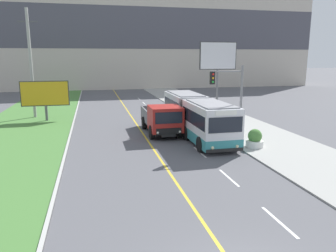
{
  "coord_description": "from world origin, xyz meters",
  "views": [
    {
      "loc": [
        -3.74,
        -6.67,
        5.97
      ],
      "look_at": [
        1.1,
        14.28,
        1.4
      ],
      "focal_mm": 35.0,
      "sensor_mm": 36.0,
      "label": 1
    }
  ],
  "objects_px": {
    "utility_pole_far": "(31,64)",
    "billboard_small": "(45,94)",
    "billboard_large": "(218,59)",
    "planter_round_near": "(255,139)",
    "city_bus": "(196,116)",
    "planter_round_second": "(228,127)",
    "traffic_light_mast": "(232,95)",
    "dump_truck": "(163,120)"
  },
  "relations": [
    {
      "from": "utility_pole_far",
      "to": "billboard_small",
      "type": "bearing_deg",
      "value": -57.62
    },
    {
      "from": "billboard_large",
      "to": "planter_round_near",
      "type": "distance_m",
      "value": 17.29
    },
    {
      "from": "city_bus",
      "to": "billboard_small",
      "type": "relative_size",
      "value": 2.69
    },
    {
      "from": "planter_round_near",
      "to": "planter_round_second",
      "type": "xyz_separation_m",
      "value": [
        -0.22,
        3.84,
        0.02
      ]
    },
    {
      "from": "planter_round_second",
      "to": "traffic_light_mast",
      "type": "bearing_deg",
      "value": -111.43
    },
    {
      "from": "billboard_small",
      "to": "dump_truck",
      "type": "bearing_deg",
      "value": -40.7
    },
    {
      "from": "billboard_small",
      "to": "planter_round_near",
      "type": "distance_m",
      "value": 19.79
    },
    {
      "from": "utility_pole_far",
      "to": "planter_round_second",
      "type": "relative_size",
      "value": 8.3
    },
    {
      "from": "traffic_light_mast",
      "to": "planter_round_near",
      "type": "relative_size",
      "value": 4.49
    },
    {
      "from": "traffic_light_mast",
      "to": "planter_round_second",
      "type": "bearing_deg",
      "value": 68.57
    },
    {
      "from": "city_bus",
      "to": "billboard_small",
      "type": "height_order",
      "value": "billboard_small"
    },
    {
      "from": "utility_pole_far",
      "to": "traffic_light_mast",
      "type": "distance_m",
      "value": 20.7
    },
    {
      "from": "dump_truck",
      "to": "billboard_large",
      "type": "distance_m",
      "value": 14.9
    },
    {
      "from": "utility_pole_far",
      "to": "billboard_large",
      "type": "bearing_deg",
      "value": 2.4
    },
    {
      "from": "billboard_large",
      "to": "planter_round_near",
      "type": "xyz_separation_m",
      "value": [
        -3.59,
        -16.11,
        -5.14
      ]
    },
    {
      "from": "billboard_small",
      "to": "planter_round_near",
      "type": "bearing_deg",
      "value": -41.78
    },
    {
      "from": "utility_pole_far",
      "to": "planter_round_near",
      "type": "distance_m",
      "value": 22.66
    },
    {
      "from": "billboard_large",
      "to": "planter_round_second",
      "type": "bearing_deg",
      "value": -107.25
    },
    {
      "from": "billboard_small",
      "to": "traffic_light_mast",
      "type": "bearing_deg",
      "value": -43.07
    },
    {
      "from": "planter_round_second",
      "to": "billboard_large",
      "type": "bearing_deg",
      "value": 72.75
    },
    {
      "from": "billboard_large",
      "to": "planter_round_second",
      "type": "distance_m",
      "value": 13.82
    },
    {
      "from": "city_bus",
      "to": "utility_pole_far",
      "type": "distance_m",
      "value": 17.64
    },
    {
      "from": "dump_truck",
      "to": "traffic_light_mast",
      "type": "bearing_deg",
      "value": -48.37
    },
    {
      "from": "billboard_small",
      "to": "planter_round_second",
      "type": "relative_size",
      "value": 3.43
    },
    {
      "from": "planter_round_near",
      "to": "planter_round_second",
      "type": "height_order",
      "value": "planter_round_second"
    },
    {
      "from": "city_bus",
      "to": "traffic_light_mast",
      "type": "relative_size",
      "value": 2.15
    },
    {
      "from": "utility_pole_far",
      "to": "billboard_small",
      "type": "height_order",
      "value": "utility_pole_far"
    },
    {
      "from": "traffic_light_mast",
      "to": "billboard_large",
      "type": "distance_m",
      "value": 16.33
    },
    {
      "from": "traffic_light_mast",
      "to": "billboard_large",
      "type": "bearing_deg",
      "value": 71.89
    },
    {
      "from": "utility_pole_far",
      "to": "city_bus",
      "type": "bearing_deg",
      "value": -38.85
    },
    {
      "from": "billboard_large",
      "to": "planter_round_near",
      "type": "bearing_deg",
      "value": -102.55
    },
    {
      "from": "billboard_large",
      "to": "dump_truck",
      "type": "bearing_deg",
      "value": -128.11
    },
    {
      "from": "city_bus",
      "to": "traffic_light_mast",
      "type": "height_order",
      "value": "traffic_light_mast"
    },
    {
      "from": "utility_pole_far",
      "to": "billboard_large",
      "type": "relative_size",
      "value": 1.38
    },
    {
      "from": "billboard_small",
      "to": "city_bus",
      "type": "bearing_deg",
      "value": -35.66
    },
    {
      "from": "city_bus",
      "to": "planter_round_near",
      "type": "height_order",
      "value": "city_bus"
    },
    {
      "from": "city_bus",
      "to": "billboard_small",
      "type": "distance_m",
      "value": 14.86
    },
    {
      "from": "billboard_small",
      "to": "utility_pole_far",
      "type": "bearing_deg",
      "value": 122.38
    },
    {
      "from": "billboard_small",
      "to": "planter_round_near",
      "type": "xyz_separation_m",
      "value": [
        14.69,
        -13.12,
        -1.92
      ]
    },
    {
      "from": "billboard_large",
      "to": "traffic_light_mast",
      "type": "bearing_deg",
      "value": -108.11
    },
    {
      "from": "utility_pole_far",
      "to": "planter_round_second",
      "type": "distance_m",
      "value": 20.09
    },
    {
      "from": "dump_truck",
      "to": "planter_round_second",
      "type": "bearing_deg",
      "value": -12.48
    }
  ]
}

